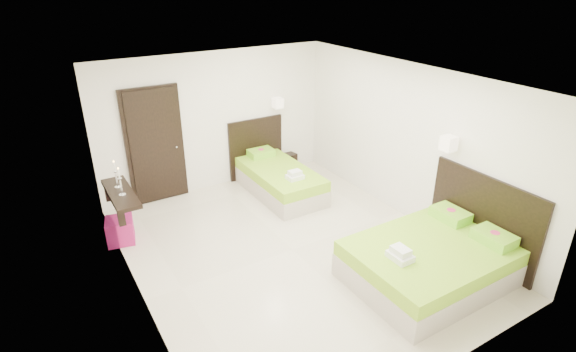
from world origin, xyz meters
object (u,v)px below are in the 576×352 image
bed_single (278,177)px  nightstand (285,162)px  bed_double (433,259)px  ottoman (120,230)px

bed_single → nightstand: (0.67, 0.83, -0.12)m
bed_double → ottoman: (-3.46, 3.17, -0.11)m
nightstand → bed_double: bearing=-103.6°
bed_single → nightstand: 1.07m
bed_single → ottoman: bed_single is taller
bed_double → bed_single: bearing=97.9°
nightstand → ottoman: 3.81m
bed_single → bed_double: size_ratio=0.94×
nightstand → ottoman: (-3.65, -1.08, 0.02)m
bed_double → nightstand: size_ratio=5.27×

